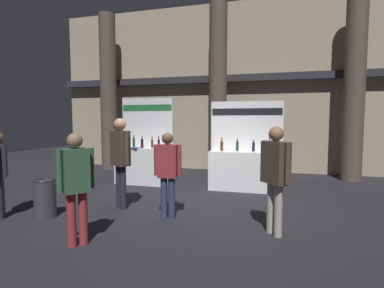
{
  "coord_description": "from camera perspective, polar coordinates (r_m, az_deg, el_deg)",
  "views": [
    {
      "loc": [
        1.71,
        -5.96,
        1.79
      ],
      "look_at": [
        -0.19,
        1.09,
        1.21
      ],
      "focal_mm": 27.23,
      "sensor_mm": 36.0,
      "label": 1
    }
  ],
  "objects": [
    {
      "name": "ground_plane",
      "position": [
        6.45,
        -0.89,
        -11.57
      ],
      "size": [
        25.19,
        25.19,
        0.0
      ],
      "primitive_type": "plane",
      "color": "black"
    },
    {
      "name": "hall_colonnade",
      "position": [
        10.56,
        5.81,
        10.78
      ],
      "size": [
        12.59,
        1.39,
        5.94
      ],
      "color": "tan",
      "rests_on": "ground_plane"
    },
    {
      "name": "exhibitor_booth_0",
      "position": [
        8.47,
        -9.46,
        -3.43
      ],
      "size": [
        1.58,
        0.72,
        2.45
      ],
      "color": "white",
      "rests_on": "ground_plane"
    },
    {
      "name": "exhibitor_booth_1",
      "position": [
        7.7,
        10.29,
        -4.43
      ],
      "size": [
        1.89,
        0.66,
        2.31
      ],
      "color": "white",
      "rests_on": "ground_plane"
    },
    {
      "name": "trash_bin",
      "position": [
        6.12,
        -26.83,
        -9.53
      ],
      "size": [
        0.38,
        0.38,
        0.71
      ],
      "color": "#38383D",
      "rests_on": "ground_plane"
    },
    {
      "name": "visitor_0",
      "position": [
        4.46,
        -21.75,
        -6.48
      ],
      "size": [
        0.42,
        0.43,
        1.63
      ],
      "rotation": [
        0.0,
        0.0,
        0.85
      ],
      "color": "maroon",
      "rests_on": "ground_plane"
    },
    {
      "name": "visitor_1",
      "position": [
        6.08,
        -13.85,
        -1.93
      ],
      "size": [
        0.51,
        0.42,
        1.85
      ],
      "rotation": [
        0.0,
        0.0,
        2.6
      ],
      "color": "#23232D",
      "rests_on": "ground_plane"
    },
    {
      "name": "visitor_2",
      "position": [
        5.35,
        -4.79,
        -4.86
      ],
      "size": [
        0.51,
        0.26,
        1.58
      ],
      "rotation": [
        0.0,
        0.0,
        3.27
      ],
      "color": "navy",
      "rests_on": "ground_plane"
    },
    {
      "name": "visitor_4",
      "position": [
        4.71,
        16.01,
        -4.93
      ],
      "size": [
        0.46,
        0.49,
        1.71
      ],
      "rotation": [
        0.0,
        0.0,
        5.39
      ],
      "color": "#ADA393",
      "rests_on": "ground_plane"
    }
  ]
}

